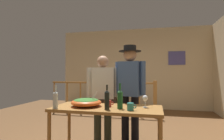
% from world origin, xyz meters
% --- Properties ---
extents(back_wall, '(5.16, 0.10, 2.76)m').
position_xyz_m(back_wall, '(0.00, 3.33, 1.38)').
color(back_wall, beige).
rests_on(back_wall, ground_plane).
extents(framed_picture, '(0.53, 0.03, 0.45)m').
position_xyz_m(framed_picture, '(1.45, 3.27, 1.71)').
color(framed_picture, '#52509C').
extents(stair_railing, '(3.17, 0.10, 1.01)m').
position_xyz_m(stair_railing, '(-0.35, 2.07, 0.62)').
color(stair_railing, '#9E6B33').
rests_on(stair_railing, ground_plane).
extents(tv_console, '(0.90, 0.40, 0.55)m').
position_xyz_m(tv_console, '(-0.97, 2.98, 0.27)').
color(tv_console, '#38281E').
rests_on(tv_console, ground_plane).
extents(flat_screen_tv, '(0.50, 0.12, 0.37)m').
position_xyz_m(flat_screen_tv, '(-0.97, 2.95, 0.77)').
color(flat_screen_tv, black).
rests_on(flat_screen_tv, tv_console).
extents(serving_table, '(1.52, 0.67, 0.74)m').
position_xyz_m(serving_table, '(0.09, -0.61, 0.67)').
color(serving_table, '#9E6B33').
rests_on(serving_table, ground_plane).
extents(salad_bowl, '(0.44, 0.44, 0.22)m').
position_xyz_m(salad_bowl, '(-0.22, -0.63, 0.80)').
color(salad_bowl, '#DB5B23').
rests_on(salad_bowl, serving_table).
extents(wine_glass, '(0.07, 0.07, 0.17)m').
position_xyz_m(wine_glass, '(0.61, -0.52, 0.86)').
color(wine_glass, silver).
rests_on(wine_glass, serving_table).
extents(wine_bottle_dark, '(0.06, 0.06, 0.33)m').
position_xyz_m(wine_bottle_dark, '(0.13, -0.79, 0.87)').
color(wine_bottle_dark, black).
rests_on(wine_bottle_dark, serving_table).
extents(wine_bottle_green, '(0.08, 0.08, 0.34)m').
position_xyz_m(wine_bottle_green, '(0.29, -0.68, 0.88)').
color(wine_bottle_green, '#1E5628').
rests_on(wine_bottle_green, serving_table).
extents(wine_bottle_clear, '(0.07, 0.07, 0.31)m').
position_xyz_m(wine_bottle_clear, '(-0.56, -0.88, 0.87)').
color(wine_bottle_clear, silver).
rests_on(wine_bottle_clear, serving_table).
extents(mug_red, '(0.11, 0.07, 0.09)m').
position_xyz_m(mug_red, '(0.11, -0.58, 0.79)').
color(mug_red, '#B7332D').
rests_on(mug_red, serving_table).
extents(mug_teal, '(0.12, 0.08, 0.10)m').
position_xyz_m(mug_teal, '(0.44, -0.77, 0.79)').
color(mug_teal, teal).
rests_on(mug_teal, serving_table).
extents(person_standing_left, '(0.55, 0.31, 1.53)m').
position_xyz_m(person_standing_left, '(-0.16, 0.02, 0.89)').
color(person_standing_left, '#2D3323').
rests_on(person_standing_left, ground_plane).
extents(person_standing_right, '(0.54, 0.39, 1.69)m').
position_xyz_m(person_standing_right, '(0.33, 0.02, 1.01)').
color(person_standing_right, black).
rests_on(person_standing_right, ground_plane).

